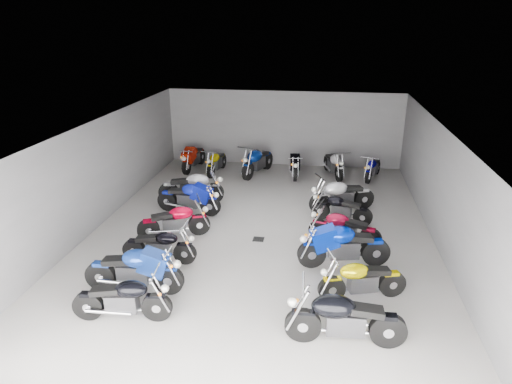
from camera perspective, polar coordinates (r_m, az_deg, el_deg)
ground at (r=13.72m, az=0.61°, el=-5.03°), size 14.00×14.00×0.00m
wall_back at (r=19.81m, az=3.46°, el=7.91°), size 10.00×0.10×3.20m
wall_left at (r=14.62m, az=-19.18°, el=2.18°), size 0.10×14.00×3.20m
wall_right at (r=13.42m, az=22.30°, el=0.15°), size 0.10×14.00×3.20m
ceiling at (r=12.67m, az=0.67°, el=8.23°), size 10.00×14.00×0.04m
drain_grate at (r=13.27m, az=0.31°, el=-5.93°), size 0.32×0.32×0.01m
motorcycle_left_a at (r=10.13m, az=-16.28°, el=-12.71°), size 2.10×0.48×0.92m
motorcycle_left_b at (r=10.99m, az=-14.89°, el=-9.42°), size 2.35×0.47×1.03m
motorcycle_left_c at (r=12.15m, az=-11.92°, el=-6.58°), size 1.98×0.39×0.87m
motorcycle_left_d at (r=13.41m, az=-10.11°, el=-3.63°), size 1.99×0.96×0.93m
motorcycle_left_e at (r=15.00m, az=-8.34°, el=-0.75°), size 2.21×0.54×0.97m
motorcycle_left_f at (r=15.90m, az=-8.02°, el=0.59°), size 2.29×0.52×1.01m
motorcycle_right_a at (r=9.25m, az=10.95°, el=-15.31°), size 2.35×0.48×1.03m
motorcycle_right_b at (r=10.68m, az=13.06°, el=-10.62°), size 2.00×0.74×0.91m
motorcycle_right_c at (r=11.87m, az=10.81°, el=-6.64°), size 2.37×0.69×1.05m
motorcycle_right_d at (r=13.02m, az=10.90°, el=-4.50°), size 2.03×0.67×0.91m
motorcycle_right_e at (r=14.43m, az=10.55°, el=-2.05°), size 1.90×0.61×0.85m
motorcycle_right_f at (r=15.27m, az=10.62°, el=-0.43°), size 2.15×1.06×1.01m
motorcycle_back_a at (r=19.52m, az=-7.84°, el=4.32°), size 0.51×2.22×0.98m
motorcycle_back_b at (r=18.92m, az=-4.98°, el=3.76°), size 0.46×2.01×0.89m
motorcycle_back_c at (r=18.64m, az=0.18°, el=3.86°), size 0.97×2.30×1.05m
motorcycle_back_d at (r=18.60m, az=4.81°, el=3.54°), size 0.48×2.10×0.93m
motorcycle_back_e at (r=18.76m, az=9.67°, el=3.48°), size 0.78×2.07×0.94m
motorcycle_back_f at (r=18.74m, az=14.41°, el=2.93°), size 0.76×1.84×0.84m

